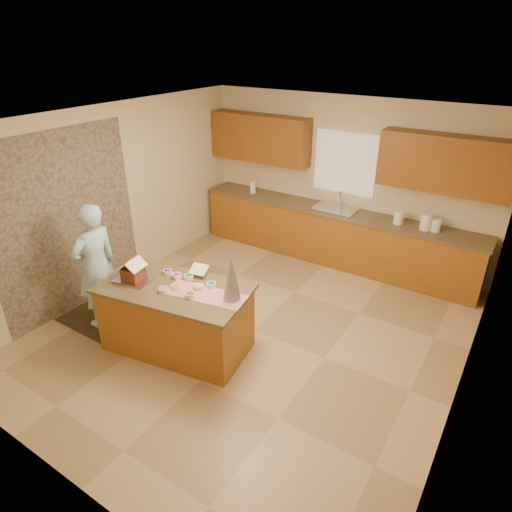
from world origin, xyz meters
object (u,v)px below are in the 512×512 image
island_base (177,319)px  tinsel_tree (231,278)px  boy (96,266)px  gingerbread_house (133,271)px

island_base → tinsel_tree: (0.73, 0.17, 0.72)m
boy → gingerbread_house: bearing=93.5°
island_base → boy: size_ratio=1.01×
gingerbread_house → tinsel_tree: bearing=14.1°
boy → gingerbread_house: size_ratio=5.52×
tinsel_tree → gingerbread_house: (-1.23, -0.31, -0.14)m
tinsel_tree → gingerbread_house: bearing=-165.9°
island_base → gingerbread_house: (-0.51, -0.14, 0.58)m
island_base → boy: boy is taller
boy → gingerbread_house: 0.72m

